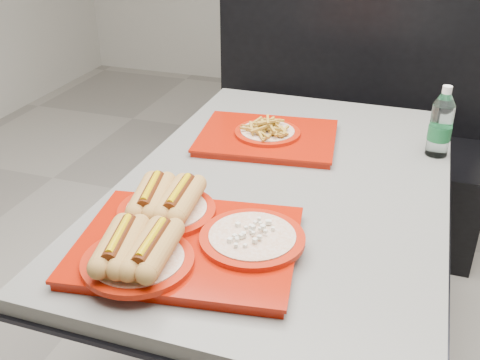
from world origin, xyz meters
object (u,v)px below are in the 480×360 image
(diner_table, at_px, (284,227))
(tray_near, at_px, (179,235))
(booth_bench, at_px, (340,142))
(tray_far, at_px, (267,134))
(water_bottle, at_px, (441,126))

(diner_table, bearing_deg, tray_near, -109.94)
(booth_bench, height_order, tray_near, booth_bench)
(tray_near, relative_size, tray_far, 1.15)
(diner_table, height_order, tray_near, tray_near)
(booth_bench, xyz_separation_m, tray_far, (-0.13, -0.85, 0.37))
(booth_bench, distance_m, tray_near, 1.57)
(tray_far, bearing_deg, diner_table, -62.47)
(diner_table, distance_m, tray_near, 0.49)
(tray_near, relative_size, water_bottle, 2.48)
(tray_near, xyz_separation_m, tray_far, (0.02, 0.66, -0.01))
(diner_table, relative_size, tray_near, 2.55)
(water_bottle, bearing_deg, booth_bench, 117.53)
(diner_table, bearing_deg, tray_far, 117.53)
(booth_bench, relative_size, tray_far, 2.80)
(tray_far, bearing_deg, tray_near, -92.16)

